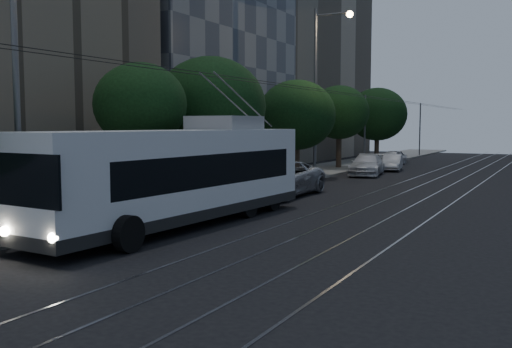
{
  "coord_description": "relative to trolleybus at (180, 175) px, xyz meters",
  "views": [
    {
      "loc": [
        9.17,
        -15.19,
        3.63
      ],
      "look_at": [
        -0.73,
        3.0,
        1.82
      ],
      "focal_mm": 40.0,
      "sensor_mm": 36.0,
      "label": 1
    }
  ],
  "objects": [
    {
      "name": "ground",
      "position": [
        2.9,
        -1.33,
        -1.82
      ],
      "size": [
        120.0,
        120.0,
        0.0
      ],
      "primitive_type": "plane",
      "color": "black",
      "rests_on": "ground"
    },
    {
      "name": "sidewalk",
      "position": [
        -4.6,
        18.67,
        -1.75
      ],
      "size": [
        5.0,
        90.0,
        0.15
      ],
      "primitive_type": "cube",
      "color": "gray",
      "rests_on": "ground"
    },
    {
      "name": "tram_rails",
      "position": [
        5.4,
        18.67,
        -1.82
      ],
      "size": [
        4.52,
        90.0,
        0.02
      ],
      "color": "gray",
      "rests_on": "ground"
    },
    {
      "name": "overhead_wires",
      "position": [
        -2.07,
        18.67,
        1.65
      ],
      "size": [
        2.23,
        90.0,
        6.0
      ],
      "color": "black",
      "rests_on": "ground"
    },
    {
      "name": "building_glass_mid",
      "position": [
        -16.1,
        20.67,
        11.6
      ],
      "size": [
        14.4,
        18.4,
        26.8
      ],
      "color": "#3D424D",
      "rests_on": "ground"
    },
    {
      "name": "trolleybus",
      "position": [
        0.0,
        0.0,
        0.0
      ],
      "size": [
        3.42,
        13.31,
        5.63
      ],
      "rotation": [
        0.0,
        0.0,
        -0.05
      ],
      "color": "white",
      "rests_on": "ground"
    },
    {
      "name": "pickup_silver",
      "position": [
        -0.62,
        9.15,
        -0.93
      ],
      "size": [
        3.04,
        6.46,
        1.79
      ],
      "primitive_type": "imported",
      "rotation": [
        0.0,
        0.0,
        0.01
      ],
      "color": "#B0B2B8",
      "rests_on": "ground"
    },
    {
      "name": "car_white_a",
      "position": [
        -1.39,
        12.67,
        -1.2
      ],
      "size": [
        1.82,
        3.81,
        1.25
      ],
      "primitive_type": "imported",
      "rotation": [
        0.0,
        0.0,
        -0.09
      ],
      "color": "silver",
      "rests_on": "ground"
    },
    {
      "name": "car_white_b",
      "position": [
        -0.28,
        22.67,
        -1.08
      ],
      "size": [
        2.93,
        5.43,
        1.49
      ],
      "primitive_type": "imported",
      "rotation": [
        0.0,
        0.0,
        0.17
      ],
      "color": "silver",
      "rests_on": "ground"
    },
    {
      "name": "car_white_c",
      "position": [
        0.2,
        27.67,
        -1.17
      ],
      "size": [
        2.06,
        4.12,
        1.3
      ],
      "primitive_type": "imported",
      "rotation": [
        0.0,
        0.0,
        0.18
      ],
      "color": "silver",
      "rests_on": "ground"
    },
    {
      "name": "car_white_d",
      "position": [
        -1.4,
        33.67,
        -1.15
      ],
      "size": [
        1.98,
        4.1,
        1.35
      ],
      "primitive_type": "imported",
      "rotation": [
        0.0,
        0.0,
        -0.1
      ],
      "color": "silver",
      "rests_on": "ground"
    },
    {
      "name": "tree_1",
      "position": [
        -4.04,
        2.72,
        2.62
      ],
      "size": [
        4.0,
        4.0,
        6.27
      ],
      "color": "#2D2019",
      "rests_on": "ground"
    },
    {
      "name": "tree_2",
      "position": [
        -4.1,
        8.31,
        2.69
      ],
      "size": [
        5.72,
        5.72,
        7.1
      ],
      "color": "#2D2019",
      "rests_on": "ground"
    },
    {
      "name": "tree_3",
      "position": [
        -4.1,
        19.03,
        2.43
      ],
      "size": [
        5.3,
        5.3,
        6.64
      ],
      "color": "#2D2019",
      "rests_on": "ground"
    },
    {
      "name": "tree_4",
      "position": [
        -4.08,
        27.23,
        2.74
      ],
      "size": [
        4.81,
        4.81,
        6.75
      ],
      "color": "#2D2019",
      "rests_on": "ground"
    },
    {
      "name": "tree_5",
      "position": [
        -4.1,
        37.83,
        2.76
      ],
      "size": [
        5.69,
        5.69,
        7.15
      ],
      "color": "#2D2019",
      "rests_on": "ground"
    },
    {
      "name": "streetlamp_near",
      "position": [
        -2.5,
        -4.48,
        3.83
      ],
      "size": [
        2.28,
        0.44,
        9.33
      ],
      "color": "#5B5A5D",
      "rests_on": "ground"
    },
    {
      "name": "streetlamp_far",
      "position": [
        -2.47,
        19.34,
        4.9
      ],
      "size": [
        2.69,
        0.44,
        11.28
      ],
      "color": "#5B5A5D",
      "rests_on": "ground"
    }
  ]
}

